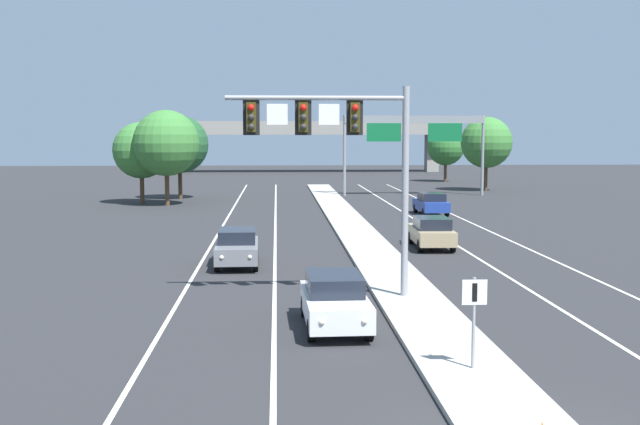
# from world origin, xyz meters

# --- Properties ---
(median_island) EXTENTS (2.40, 110.00, 0.15)m
(median_island) POSITION_xyz_m (0.00, 18.00, 0.07)
(median_island) COLOR #9E9B93
(median_island) RESTS_ON ground
(lane_stripe_oncoming_center) EXTENTS (0.14, 100.00, 0.01)m
(lane_stripe_oncoming_center) POSITION_xyz_m (-4.70, 25.00, 0.00)
(lane_stripe_oncoming_center) COLOR silver
(lane_stripe_oncoming_center) RESTS_ON ground
(lane_stripe_receding_center) EXTENTS (0.14, 100.00, 0.01)m
(lane_stripe_receding_center) POSITION_xyz_m (4.70, 25.00, 0.00)
(lane_stripe_receding_center) COLOR silver
(lane_stripe_receding_center) RESTS_ON ground
(edge_stripe_left) EXTENTS (0.14, 100.00, 0.01)m
(edge_stripe_left) POSITION_xyz_m (-8.00, 25.00, 0.00)
(edge_stripe_left) COLOR silver
(edge_stripe_left) RESTS_ON ground
(edge_stripe_right) EXTENTS (0.14, 100.00, 0.01)m
(edge_stripe_right) POSITION_xyz_m (8.00, 25.00, 0.00)
(edge_stripe_right) COLOR silver
(edge_stripe_right) RESTS_ON ground
(overhead_signal_mast) EXTENTS (6.24, 0.44, 7.20)m
(overhead_signal_mast) POSITION_xyz_m (-2.35, 13.32, 5.46)
(overhead_signal_mast) COLOR gray
(overhead_signal_mast) RESTS_ON median_island
(median_sign_post) EXTENTS (0.60, 0.10, 2.20)m
(median_sign_post) POSITION_xyz_m (0.08, 4.89, 1.59)
(median_sign_post) COLOR gray
(median_sign_post) RESTS_ON median_island
(car_oncoming_white) EXTENTS (1.92, 4.51, 1.58)m
(car_oncoming_white) POSITION_xyz_m (-2.90, 9.59, 0.82)
(car_oncoming_white) COLOR silver
(car_oncoming_white) RESTS_ON ground
(car_oncoming_grey) EXTENTS (1.90, 4.50, 1.58)m
(car_oncoming_grey) POSITION_xyz_m (-6.34, 20.71, 0.82)
(car_oncoming_grey) COLOR slate
(car_oncoming_grey) RESTS_ON ground
(car_receding_tan) EXTENTS (1.91, 4.51, 1.58)m
(car_receding_tan) POSITION_xyz_m (3.19, 25.41, 0.82)
(car_receding_tan) COLOR tan
(car_receding_tan) RESTS_ON ground
(car_receding_blue) EXTENTS (1.90, 4.50, 1.58)m
(car_receding_blue) POSITION_xyz_m (6.39, 41.46, 0.82)
(car_receding_blue) COLOR navy
(car_receding_blue) RESTS_ON ground
(highway_sign_gantry) EXTENTS (13.28, 0.42, 7.50)m
(highway_sign_gantry) POSITION_xyz_m (8.20, 58.69, 6.16)
(highway_sign_gantry) COLOR gray
(highway_sign_gantry) RESTS_ON ground
(overpass_bridge) EXTENTS (42.40, 6.40, 7.65)m
(overpass_bridge) POSITION_xyz_m (0.00, 104.82, 5.78)
(overpass_bridge) COLOR gray
(overpass_bridge) RESTS_ON ground
(tree_far_right_c) EXTENTS (5.17, 5.17, 7.48)m
(tree_far_right_c) POSITION_xyz_m (16.60, 64.38, 4.89)
(tree_far_right_c) COLOR #4C3823
(tree_far_right_c) RESTS_ON ground
(tree_far_left_b) EXTENTS (5.11, 5.11, 7.39)m
(tree_far_left_b) POSITION_xyz_m (-13.17, 56.23, 4.83)
(tree_far_left_b) COLOR #4C3823
(tree_far_left_b) RESTS_ON ground
(tree_far_right_a) EXTENTS (4.41, 4.41, 6.38)m
(tree_far_right_a) POSITION_xyz_m (15.78, 79.55, 4.17)
(tree_far_right_a) COLOR #4C3823
(tree_far_right_a) RESTS_ON ground
(tree_far_left_c) EXTENTS (5.30, 5.30, 7.67)m
(tree_far_left_c) POSITION_xyz_m (-13.42, 49.75, 5.01)
(tree_far_left_c) COLOR #4C3823
(tree_far_left_c) RESTS_ON ground
(tree_far_left_a) EXTENTS (4.66, 4.66, 6.74)m
(tree_far_left_a) POSITION_xyz_m (-15.75, 51.69, 4.40)
(tree_far_left_a) COLOR #4C3823
(tree_far_left_a) RESTS_ON ground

